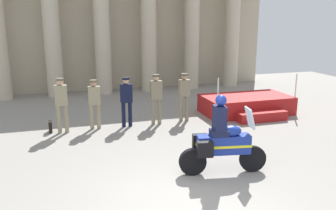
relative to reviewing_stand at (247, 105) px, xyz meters
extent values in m
plane|color=gray|center=(-4.46, -5.71, -0.33)|extent=(28.29, 28.29, 0.00)
cube|color=#B6AB91|center=(-3.60, 6.41, 3.19)|extent=(15.31, 0.30, 7.03)
cylinder|color=beige|center=(-6.98, 5.43, 2.46)|extent=(0.75, 0.75, 5.57)
cylinder|color=beige|center=(-4.73, 5.43, 2.46)|extent=(0.75, 0.75, 5.57)
cylinder|color=beige|center=(-2.48, 5.43, 2.46)|extent=(0.75, 0.75, 5.57)
cylinder|color=beige|center=(-0.23, 5.43, 2.46)|extent=(0.75, 0.75, 5.57)
cylinder|color=beige|center=(2.03, 5.43, 2.46)|extent=(0.75, 0.75, 5.57)
cube|color=#A51919|center=(0.00, 0.08, 0.01)|extent=(3.32, 1.77, 0.68)
cube|color=#A51919|center=(0.00, -1.05, -0.16)|extent=(1.83, 0.50, 0.34)
cylinder|color=silver|center=(-1.58, -0.72, 0.80)|extent=(0.05, 0.05, 0.90)
cylinder|color=silver|center=(1.58, -0.72, 0.80)|extent=(0.05, 0.05, 0.90)
cylinder|color=gray|center=(-6.89, -0.38, 0.12)|extent=(0.13, 0.13, 0.90)
cylinder|color=gray|center=(-6.67, -0.38, 0.12)|extent=(0.13, 0.13, 0.90)
cube|color=gray|center=(-6.78, -0.38, 0.90)|extent=(0.38, 0.23, 0.65)
sphere|color=tan|center=(-6.78, -0.38, 1.33)|extent=(0.21, 0.21, 0.21)
cylinder|color=brown|center=(-6.78, -0.38, 1.40)|extent=(0.24, 0.24, 0.06)
cylinder|color=gray|center=(-5.86, -0.25, 0.09)|extent=(0.13, 0.13, 0.83)
cylinder|color=gray|center=(-5.64, -0.25, 0.09)|extent=(0.13, 0.13, 0.83)
cube|color=gray|center=(-5.75, -0.25, 0.80)|extent=(0.38, 0.23, 0.59)
sphere|color=tan|center=(-5.75, -0.25, 1.20)|extent=(0.21, 0.21, 0.21)
cylinder|color=brown|center=(-5.75, -0.25, 1.28)|extent=(0.24, 0.24, 0.06)
cylinder|color=black|center=(-4.82, -0.31, 0.09)|extent=(0.13, 0.13, 0.84)
cylinder|color=black|center=(-4.60, -0.31, 0.09)|extent=(0.13, 0.13, 0.84)
cube|color=black|center=(-4.71, -0.31, 0.82)|extent=(0.38, 0.23, 0.62)
sphere|color=tan|center=(-4.71, -0.31, 1.24)|extent=(0.21, 0.21, 0.21)
cylinder|color=black|center=(-4.71, -0.31, 1.32)|extent=(0.24, 0.24, 0.06)
cylinder|color=#7A7056|center=(-3.80, -0.35, 0.12)|extent=(0.13, 0.13, 0.89)
cylinder|color=#7A7056|center=(-3.58, -0.35, 0.12)|extent=(0.13, 0.13, 0.89)
cube|color=#7A7056|center=(-3.69, -0.35, 0.88)|extent=(0.38, 0.23, 0.63)
sphere|color=tan|center=(-3.69, -0.35, 1.30)|extent=(0.21, 0.21, 0.21)
cylinder|color=#494334|center=(-3.69, -0.35, 1.38)|extent=(0.24, 0.24, 0.06)
cylinder|color=#7A7056|center=(-2.75, -0.23, 0.12)|extent=(0.13, 0.13, 0.90)
cylinder|color=#7A7056|center=(-2.53, -0.23, 0.12)|extent=(0.13, 0.13, 0.90)
cube|color=#7A7056|center=(-2.64, -0.23, 0.87)|extent=(0.38, 0.23, 0.58)
sphere|color=tan|center=(-2.64, -0.23, 1.26)|extent=(0.21, 0.21, 0.21)
cylinder|color=#494334|center=(-2.64, -0.23, 1.34)|extent=(0.24, 0.24, 0.06)
cylinder|color=black|center=(-2.52, -4.75, -0.01)|extent=(0.65, 0.21, 0.64)
cylinder|color=black|center=(-3.95, -4.50, -0.01)|extent=(0.65, 0.25, 0.64)
cube|color=navy|center=(-3.24, -4.63, 0.39)|extent=(1.28, 0.53, 0.44)
ellipsoid|color=navy|center=(-3.09, -4.66, 0.71)|extent=(0.57, 0.41, 0.26)
cube|color=yellow|center=(-3.24, -4.63, 0.37)|extent=(1.30, 0.54, 0.06)
cube|color=silver|center=(-2.65, -4.73, 1.01)|extent=(0.22, 0.42, 0.47)
cube|color=black|center=(-3.68, -4.29, 0.39)|extent=(0.39, 0.24, 0.36)
cube|color=black|center=(-3.77, -4.80, 0.39)|extent=(0.39, 0.24, 0.36)
cube|color=#141938|center=(-3.36, -4.61, 0.68)|extent=(0.45, 0.40, 0.14)
cube|color=#141938|center=(-3.36, -4.61, 1.03)|extent=(0.32, 0.40, 0.56)
sphere|color=navy|center=(-3.34, -4.61, 1.44)|extent=(0.26, 0.26, 0.26)
cube|color=black|center=(-7.17, -0.18, -0.15)|extent=(0.10, 0.32, 0.36)
camera|label=1|loc=(-6.76, -11.68, 3.25)|focal=37.92mm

